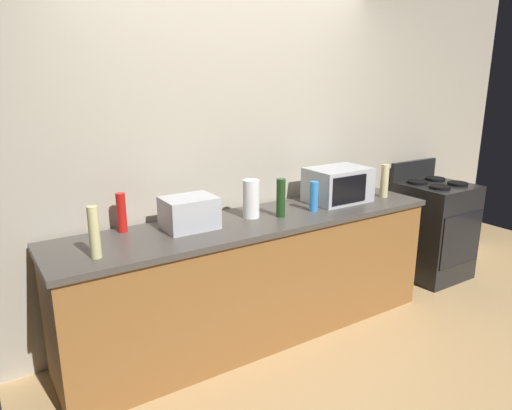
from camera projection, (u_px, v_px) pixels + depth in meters
name	position (u px, v px, depth m)	size (l,w,h in m)	color
ground_plane	(288.00, 359.00, 3.17)	(8.00, 8.00, 0.00)	tan
back_wall	(226.00, 148.00, 3.47)	(6.40, 0.10, 2.70)	#B2A893
counter_run	(256.00, 278.00, 3.37)	(2.84, 0.64, 0.90)	brown
stove_range	(433.00, 229.00, 4.42)	(0.60, 0.61, 1.08)	black
microwave	(338.00, 185.00, 3.68)	(0.48, 0.35, 0.27)	#B7BABF
toaster_oven	(189.00, 213.00, 3.02)	(0.34, 0.26, 0.21)	#B7BABF
paper_towel_roll	(251.00, 199.00, 3.25)	(0.12, 0.12, 0.27)	white
bottle_wine	(281.00, 198.00, 3.27)	(0.06, 0.06, 0.27)	#1E3F19
bottle_hot_sauce	(122.00, 213.00, 2.95)	(0.06, 0.06, 0.25)	red
bottle_vinegar	(94.00, 232.00, 2.52)	(0.06, 0.06, 0.29)	beige
bottle_spray_cleaner	(314.00, 196.00, 3.41)	(0.06, 0.06, 0.22)	#338CE5
bottle_hand_soap	(384.00, 181.00, 3.81)	(0.07, 0.07, 0.27)	beige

